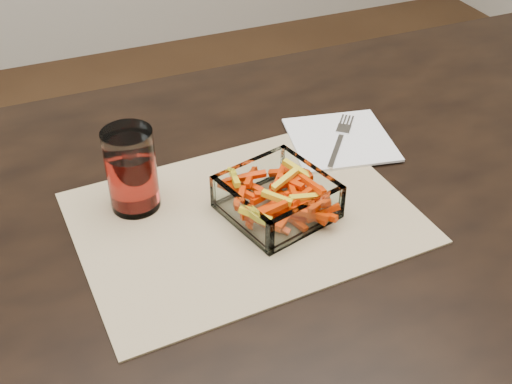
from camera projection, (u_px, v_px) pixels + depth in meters
The scene contains 6 objects.
dining_table at pixel (341, 236), 0.99m from camera, with size 1.60×0.90×0.75m.
placemat at pixel (245, 217), 0.88m from camera, with size 0.45×0.33×0.00m, color tan.
glass_bowl at pixel (277, 199), 0.88m from camera, with size 0.16×0.16×0.05m.
tumbler at pixel (132, 173), 0.87m from camera, with size 0.07×0.07×0.12m.
napkin at pixel (340, 139), 1.04m from camera, with size 0.16×0.16×0.00m, color white.
fork at pixel (340, 138), 1.03m from camera, with size 0.11×0.13×0.00m.
Camera 1 is at (-0.41, -0.63, 1.31)m, focal length 45.00 mm.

